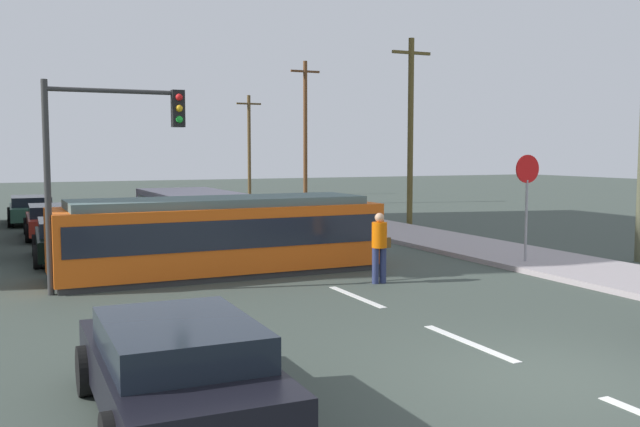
{
  "coord_description": "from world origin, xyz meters",
  "views": [
    {
      "loc": [
        -6.82,
        -7.2,
        3.1
      ],
      "look_at": [
        0.53,
        9.05,
        1.53
      ],
      "focal_mm": 39.5,
      "sensor_mm": 36.0,
      "label": 1
    }
  ],
  "objects_px": {
    "parked_sedan_mid": "(68,239)",
    "utility_pole_mid": "(410,128)",
    "parked_sedan_furthest": "(31,209)",
    "traffic_light_mast": "(107,143)",
    "stop_sign": "(527,185)",
    "streetcar_tram": "(220,235)",
    "parked_sedan_far": "(53,220)",
    "utility_pole_distant": "(249,143)",
    "pedestrian_crossing": "(380,244)",
    "parked_sedan_near": "(177,367)",
    "utility_pole_far": "(305,130)",
    "city_bus": "(193,216)"
  },
  "relations": [
    {
      "from": "parked_sedan_furthest",
      "to": "traffic_light_mast",
      "type": "distance_m",
      "value": 16.94
    },
    {
      "from": "utility_pole_mid",
      "to": "parked_sedan_near",
      "type": "bearing_deg",
      "value": -128.44
    },
    {
      "from": "city_bus",
      "to": "stop_sign",
      "type": "height_order",
      "value": "stop_sign"
    },
    {
      "from": "parked_sedan_mid",
      "to": "city_bus",
      "type": "bearing_deg",
      "value": 16.0
    },
    {
      "from": "pedestrian_crossing",
      "to": "utility_pole_mid",
      "type": "distance_m",
      "value": 13.79
    },
    {
      "from": "city_bus",
      "to": "parked_sedan_far",
      "type": "bearing_deg",
      "value": 129.26
    },
    {
      "from": "streetcar_tram",
      "to": "traffic_light_mast",
      "type": "xyz_separation_m",
      "value": [
        -2.85,
        -1.1,
        2.28
      ]
    },
    {
      "from": "parked_sedan_near",
      "to": "traffic_light_mast",
      "type": "distance_m",
      "value": 8.63
    },
    {
      "from": "parked_sedan_near",
      "to": "utility_pole_far",
      "type": "distance_m",
      "value": 33.95
    },
    {
      "from": "parked_sedan_far",
      "to": "utility_pole_mid",
      "type": "bearing_deg",
      "value": -6.92
    },
    {
      "from": "traffic_light_mast",
      "to": "parked_sedan_mid",
      "type": "bearing_deg",
      "value": 95.28
    },
    {
      "from": "stop_sign",
      "to": "traffic_light_mast",
      "type": "xyz_separation_m",
      "value": [
        -10.76,
        1.15,
        1.09
      ]
    },
    {
      "from": "stop_sign",
      "to": "traffic_light_mast",
      "type": "relative_size",
      "value": 0.62
    },
    {
      "from": "utility_pole_distant",
      "to": "parked_sedan_mid",
      "type": "bearing_deg",
      "value": -118.43
    },
    {
      "from": "traffic_light_mast",
      "to": "parked_sedan_furthest",
      "type": "bearing_deg",
      "value": 93.51
    },
    {
      "from": "utility_pole_far",
      "to": "utility_pole_distant",
      "type": "height_order",
      "value": "utility_pole_far"
    },
    {
      "from": "parked_sedan_mid",
      "to": "stop_sign",
      "type": "height_order",
      "value": "stop_sign"
    },
    {
      "from": "parked_sedan_mid",
      "to": "utility_pole_mid",
      "type": "height_order",
      "value": "utility_pole_mid"
    },
    {
      "from": "parked_sedan_near",
      "to": "utility_pole_mid",
      "type": "distance_m",
      "value": 22.63
    },
    {
      "from": "parked_sedan_far",
      "to": "traffic_light_mast",
      "type": "distance_m",
      "value": 11.35
    },
    {
      "from": "parked_sedan_furthest",
      "to": "traffic_light_mast",
      "type": "relative_size",
      "value": 0.98
    },
    {
      "from": "pedestrian_crossing",
      "to": "utility_pole_distant",
      "type": "height_order",
      "value": "utility_pole_distant"
    },
    {
      "from": "parked_sedan_near",
      "to": "parked_sedan_furthest",
      "type": "distance_m",
      "value": 24.9
    },
    {
      "from": "parked_sedan_furthest",
      "to": "utility_pole_far",
      "type": "height_order",
      "value": "utility_pole_far"
    },
    {
      "from": "city_bus",
      "to": "utility_pole_far",
      "type": "distance_m",
      "value": 19.61
    },
    {
      "from": "parked_sedan_mid",
      "to": "utility_pole_mid",
      "type": "bearing_deg",
      "value": 16.93
    },
    {
      "from": "city_bus",
      "to": "utility_pole_distant",
      "type": "height_order",
      "value": "utility_pole_distant"
    },
    {
      "from": "utility_pole_far",
      "to": "utility_pole_distant",
      "type": "distance_m",
      "value": 9.59
    },
    {
      "from": "parked_sedan_far",
      "to": "stop_sign",
      "type": "relative_size",
      "value": 1.52
    },
    {
      "from": "parked_sedan_far",
      "to": "pedestrian_crossing",
      "type": "bearing_deg",
      "value": -63.32
    },
    {
      "from": "parked_sedan_near",
      "to": "traffic_light_mast",
      "type": "height_order",
      "value": "traffic_light_mast"
    },
    {
      "from": "parked_sedan_far",
      "to": "utility_pole_distant",
      "type": "bearing_deg",
      "value": 55.05
    },
    {
      "from": "pedestrian_crossing",
      "to": "parked_sedan_furthest",
      "type": "bearing_deg",
      "value": 110.61
    },
    {
      "from": "parked_sedan_furthest",
      "to": "utility_pole_mid",
      "type": "height_order",
      "value": "utility_pole_mid"
    },
    {
      "from": "parked_sedan_furthest",
      "to": "stop_sign",
      "type": "relative_size",
      "value": 1.58
    },
    {
      "from": "pedestrian_crossing",
      "to": "traffic_light_mast",
      "type": "bearing_deg",
      "value": 163.66
    },
    {
      "from": "city_bus",
      "to": "parked_sedan_mid",
      "type": "relative_size",
      "value": 1.32
    },
    {
      "from": "parked_sedan_near",
      "to": "utility_pole_mid",
      "type": "relative_size",
      "value": 0.54
    },
    {
      "from": "city_bus",
      "to": "pedestrian_crossing",
      "type": "distance_m",
      "value": 8.29
    },
    {
      "from": "streetcar_tram",
      "to": "city_bus",
      "type": "distance_m",
      "value": 5.12
    },
    {
      "from": "city_bus",
      "to": "traffic_light_mast",
      "type": "xyz_separation_m",
      "value": [
        -3.45,
        -6.18,
        2.23
      ]
    },
    {
      "from": "pedestrian_crossing",
      "to": "traffic_light_mast",
      "type": "distance_m",
      "value": 6.58
    },
    {
      "from": "city_bus",
      "to": "pedestrian_crossing",
      "type": "xyz_separation_m",
      "value": [
        2.45,
        -7.92,
        -0.1
      ]
    },
    {
      "from": "streetcar_tram",
      "to": "parked_sedan_far",
      "type": "bearing_deg",
      "value": 108.7
    },
    {
      "from": "parked_sedan_far",
      "to": "utility_pole_distant",
      "type": "xyz_separation_m",
      "value": [
        14.5,
        20.75,
        3.1
      ]
    },
    {
      "from": "pedestrian_crossing",
      "to": "stop_sign",
      "type": "distance_m",
      "value": 5.05
    },
    {
      "from": "streetcar_tram",
      "to": "parked_sedan_near",
      "type": "distance_m",
      "value": 9.85
    },
    {
      "from": "pedestrian_crossing",
      "to": "parked_sedan_far",
      "type": "bearing_deg",
      "value": 116.68
    },
    {
      "from": "traffic_light_mast",
      "to": "utility_pole_mid",
      "type": "xyz_separation_m",
      "value": [
        13.53,
        9.32,
        0.8
      ]
    },
    {
      "from": "pedestrian_crossing",
      "to": "stop_sign",
      "type": "bearing_deg",
      "value": 6.81
    }
  ]
}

